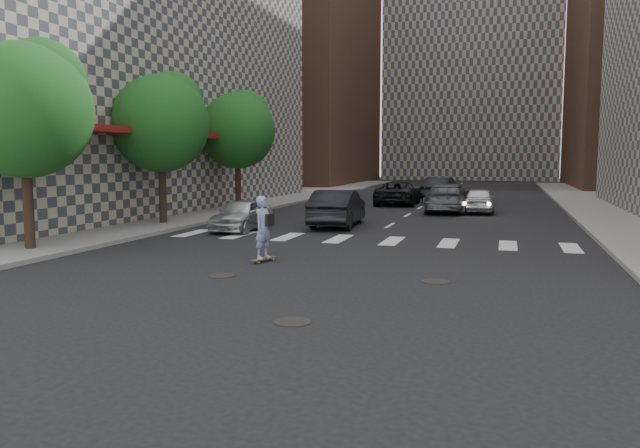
# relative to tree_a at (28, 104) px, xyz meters

# --- Properties ---
(ground) EXTENTS (160.00, 160.00, 0.00)m
(ground) POSITION_rel_tree_a_xyz_m (9.45, -3.14, -4.65)
(ground) COLOR black
(ground) RESTS_ON ground
(sidewalk_left) EXTENTS (13.00, 80.00, 0.15)m
(sidewalk_left) POSITION_rel_tree_a_xyz_m (-5.05, 16.86, -4.57)
(sidewalk_left) COLOR gray
(sidewalk_left) RESTS_ON ground
(tower_left) EXTENTS (18.00, 24.00, 40.00)m
(tower_left) POSITION_rel_tree_a_xyz_m (-10.55, 51.86, 15.35)
(tower_left) COLOR brown
(tower_left) RESTS_ON ground
(tower_center) EXTENTS (22.00, 20.00, 48.00)m
(tower_center) POSITION_rel_tree_a_xyz_m (9.45, 74.86, 19.35)
(tower_center) COLOR #ADA08E
(tower_center) RESTS_ON ground
(tree_a) EXTENTS (4.20, 4.20, 6.60)m
(tree_a) POSITION_rel_tree_a_xyz_m (0.00, 0.00, 0.00)
(tree_a) COLOR #382619
(tree_a) RESTS_ON sidewalk_left
(tree_b) EXTENTS (4.20, 4.20, 6.60)m
(tree_b) POSITION_rel_tree_a_xyz_m (0.00, 8.00, 0.00)
(tree_b) COLOR #382619
(tree_b) RESTS_ON sidewalk_left
(tree_c) EXTENTS (4.20, 4.20, 6.60)m
(tree_c) POSITION_rel_tree_a_xyz_m (0.00, 16.00, 0.00)
(tree_c) COLOR #382619
(tree_c) RESTS_ON sidewalk_left
(manhole_a) EXTENTS (0.70, 0.70, 0.02)m
(manhole_a) POSITION_rel_tree_a_xyz_m (10.65, -5.64, -4.64)
(manhole_a) COLOR black
(manhole_a) RESTS_ON ground
(manhole_b) EXTENTS (0.70, 0.70, 0.02)m
(manhole_b) POSITION_rel_tree_a_xyz_m (7.45, -1.94, -4.64)
(manhole_b) COLOR black
(manhole_b) RESTS_ON ground
(manhole_c) EXTENTS (0.70, 0.70, 0.02)m
(manhole_c) POSITION_rel_tree_a_xyz_m (12.75, -1.14, -4.64)
(manhole_c) COLOR black
(manhole_c) RESTS_ON ground
(skateboarder) EXTENTS (0.60, 0.98, 1.90)m
(skateboarder) POSITION_rel_tree_a_xyz_m (7.67, 0.40, -3.65)
(skateboarder) COLOR brown
(skateboarder) RESTS_ON ground
(silver_sedan) EXTENTS (1.62, 3.91, 1.32)m
(silver_sedan) POSITION_rel_tree_a_xyz_m (3.95, 7.28, -3.98)
(silver_sedan) COLOR silver
(silver_sedan) RESTS_ON ground
(traffic_car_a) EXTENTS (2.03, 4.97, 1.60)m
(traffic_car_a) POSITION_rel_tree_a_xyz_m (7.33, 9.86, -3.84)
(traffic_car_a) COLOR black
(traffic_car_a) RESTS_ON ground
(traffic_car_b) EXTENTS (2.30, 5.51, 1.59)m
(traffic_car_b) POSITION_rel_tree_a_xyz_m (11.30, 18.29, -3.85)
(traffic_car_b) COLOR #505257
(traffic_car_b) RESTS_ON ground
(traffic_car_c) EXTENTS (2.62, 5.41, 1.48)m
(traffic_car_c) POSITION_rel_tree_a_xyz_m (7.80, 22.86, -3.90)
(traffic_car_c) COLOR black
(traffic_car_c) RESTS_ON ground
(traffic_car_d) EXTENTS (1.83, 4.17, 1.40)m
(traffic_car_d) POSITION_rel_tree_a_xyz_m (12.92, 18.36, -3.95)
(traffic_car_d) COLOR silver
(traffic_car_d) RESTS_ON ground
(traffic_car_e) EXTENTS (2.25, 5.05, 1.61)m
(traffic_car_e) POSITION_rel_tree_a_xyz_m (9.99, 27.26, -3.84)
(traffic_car_e) COLOR black
(traffic_car_e) RESTS_ON ground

